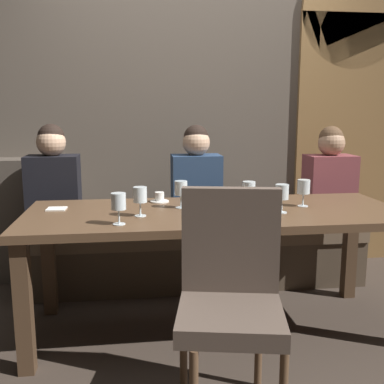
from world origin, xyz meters
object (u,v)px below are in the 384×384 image
(banquette_bench, at_px, (198,256))
(dessert_plate, at_px, (241,213))
(wine_glass_near_left, at_px, (118,202))
(wine_glass_far_left, at_px, (140,195))
(diner_redhead, at_px, (53,182))
(wine_glass_center_back, at_px, (282,193))
(diner_bearded, at_px, (196,180))
(fork_on_table, at_px, (217,218))
(wine_glass_center_front, at_px, (249,190))
(dining_table, at_px, (215,225))
(wine_glass_near_right, at_px, (181,189))
(wine_glass_end_left, at_px, (304,188))
(espresso_cup, at_px, (159,198))
(diner_far_end, at_px, (329,178))
(chair_near_side, at_px, (230,287))

(banquette_bench, bearing_deg, dessert_plate, -82.44)
(wine_glass_near_left, relative_size, wine_glass_far_left, 1.00)
(diner_redhead, relative_size, wine_glass_center_back, 4.72)
(diner_bearded, bearing_deg, fork_on_table, -90.96)
(wine_glass_center_front, height_order, fork_on_table, wine_glass_center_front)
(wine_glass_center_back, bearing_deg, wine_glass_near_left, -170.50)
(banquette_bench, bearing_deg, wine_glass_center_front, -73.70)
(wine_glass_near_left, height_order, dessert_plate, wine_glass_near_left)
(dining_table, distance_m, dessert_plate, 0.22)
(wine_glass_near_right, xyz_separation_m, dessert_plate, (0.31, -0.25, -0.10))
(banquette_bench, distance_m, wine_glass_center_back, 1.09)
(banquette_bench, distance_m, wine_glass_center_front, 0.95)
(wine_glass_end_left, relative_size, espresso_cup, 1.37)
(banquette_bench, distance_m, wine_glass_far_left, 1.10)
(espresso_cup, bearing_deg, wine_glass_center_front, -27.69)
(banquette_bench, height_order, dessert_plate, dessert_plate)
(diner_bearded, bearing_deg, diner_far_end, -0.96)
(banquette_bench, relative_size, espresso_cup, 20.83)
(diner_bearded, distance_m, wine_glass_center_back, 0.92)
(diner_redhead, xyz_separation_m, wine_glass_center_front, (1.23, -0.68, 0.04))
(diner_bearded, height_order, wine_glass_center_front, diner_bearded)
(chair_near_side, bearing_deg, dessert_plate, 72.34)
(banquette_bench, distance_m, wine_glass_near_left, 1.28)
(dining_table, bearing_deg, wine_glass_near_left, -154.32)
(espresso_cup, bearing_deg, wine_glass_far_left, -108.74)
(wine_glass_center_front, relative_size, wine_glass_end_left, 1.00)
(diner_far_end, height_order, dessert_plate, diner_far_end)
(diner_redhead, height_order, wine_glass_near_right, diner_redhead)
(diner_bearded, xyz_separation_m, diner_far_end, (1.03, -0.02, -0.01))
(chair_near_side, distance_m, diner_bearded, 1.47)
(wine_glass_end_left, distance_m, fork_on_table, 0.63)
(chair_near_side, xyz_separation_m, wine_glass_center_back, (0.43, 0.61, 0.29))
(diner_far_end, bearing_deg, wine_glass_end_left, -124.81)
(diner_redhead, relative_size, wine_glass_far_left, 4.72)
(diner_bearded, bearing_deg, wine_glass_end_left, -50.86)
(wine_glass_near_right, bearing_deg, banquette_bench, 72.42)
(diner_bearded, xyz_separation_m, wine_glass_end_left, (0.56, -0.69, 0.04))
(wine_glass_center_back, xyz_separation_m, wine_glass_far_left, (-0.80, 0.02, 0.00))
(chair_near_side, bearing_deg, wine_glass_center_back, 55.11)
(wine_glass_center_front, height_order, espresso_cup, wine_glass_center_front)
(diner_far_end, height_order, espresso_cup, diner_far_end)
(wine_glass_center_back, bearing_deg, espresso_cup, 149.62)
(wine_glass_near_left, xyz_separation_m, wine_glass_end_left, (1.10, 0.30, -0.00))
(wine_glass_center_front, bearing_deg, wine_glass_end_left, 3.99)
(wine_glass_center_front, bearing_deg, wine_glass_far_left, -170.48)
(banquette_bench, height_order, wine_glass_center_front, wine_glass_center_front)
(wine_glass_center_back, xyz_separation_m, espresso_cup, (-0.67, 0.39, -0.09))
(wine_glass_far_left, relative_size, fork_on_table, 0.96)
(dining_table, height_order, fork_on_table, fork_on_table)
(chair_near_side, relative_size, diner_far_end, 1.31)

